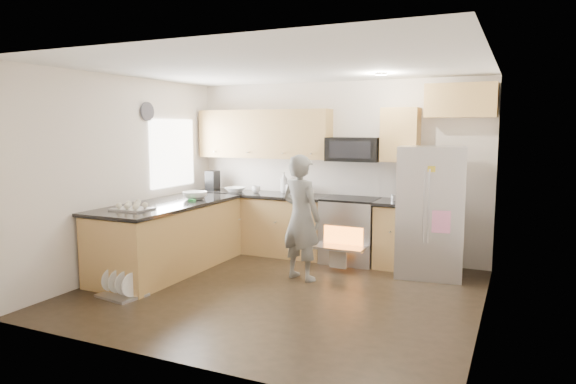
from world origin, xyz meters
The scene contains 8 objects.
ground centered at (0.00, 0.00, 0.00)m, with size 4.50×4.50×0.00m, color black.
room_shell centered at (-0.04, 0.02, 1.67)m, with size 4.54×4.04×2.62m.
back_cabinet_run centered at (-0.59, 1.75, 0.96)m, with size 4.45×0.64×2.50m.
peninsula centered at (-1.75, 0.25, 0.46)m, with size 0.96×2.36×1.03m.
stove_range centered at (0.35, 1.69, 0.68)m, with size 0.76×0.97×1.79m.
refrigerator centered at (1.50, 1.45, 0.85)m, with size 0.90×0.74×1.69m.
person centered at (0.04, 0.60, 0.80)m, with size 0.58×0.38×1.60m, color gray.
dish_rack centered at (-1.56, -0.88, 0.08)m, with size 0.55×0.47×0.31m.
Camera 1 is at (2.55, -5.27, 1.93)m, focal length 32.00 mm.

